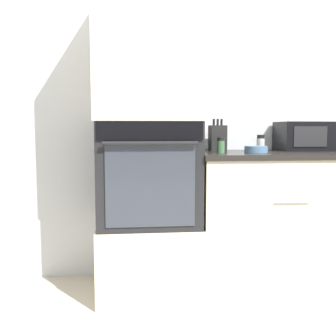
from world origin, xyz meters
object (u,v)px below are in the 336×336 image
(bowl, at_px, (256,149))
(condiment_jar_near, at_px, (261,143))
(wall_oven, at_px, (148,172))
(condiment_jar_mid, at_px, (221,145))
(knife_block, at_px, (217,138))
(microwave, at_px, (305,136))

(bowl, height_order, condiment_jar_near, condiment_jar_near)
(wall_oven, distance_m, bowl, 0.72)
(bowl, relative_size, condiment_jar_mid, 1.51)
(knife_block, xyz_separation_m, condiment_jar_near, (0.29, -0.07, -0.04))
(bowl, relative_size, condiment_jar_near, 1.33)
(wall_oven, relative_size, condiment_jar_mid, 6.61)
(knife_block, height_order, condiment_jar_near, knife_block)
(condiment_jar_near, bearing_deg, bowl, -117.91)
(bowl, height_order, condiment_jar_mid, condiment_jar_mid)
(wall_oven, bearing_deg, condiment_jar_mid, -8.94)
(knife_block, relative_size, condiment_jar_mid, 2.25)
(condiment_jar_near, height_order, condiment_jar_mid, condiment_jar_near)
(wall_oven, xyz_separation_m, condiment_jar_mid, (0.46, -0.07, 0.18))
(wall_oven, distance_m, microwave, 1.16)
(wall_oven, height_order, condiment_jar_mid, wall_oven)
(wall_oven, xyz_separation_m, knife_block, (0.50, 0.16, 0.22))
(knife_block, xyz_separation_m, condiment_jar_mid, (-0.03, -0.24, -0.04))
(condiment_jar_mid, bearing_deg, microwave, 18.57)
(condiment_jar_near, relative_size, condiment_jar_mid, 1.14)
(wall_oven, relative_size, condiment_jar_near, 5.82)
(bowl, bearing_deg, condiment_jar_near, 62.09)
(wall_oven, height_order, condiment_jar_near, wall_oven)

